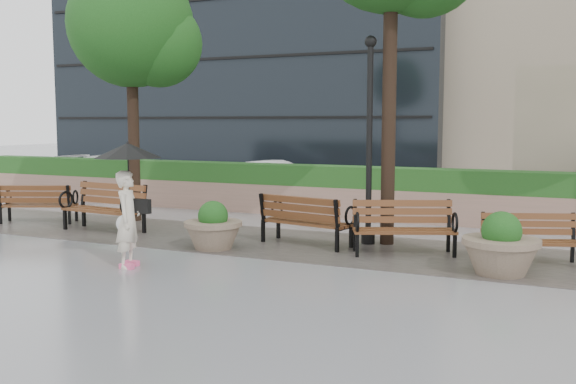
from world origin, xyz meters
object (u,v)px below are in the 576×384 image
at_px(planter_left, 213,230).
at_px(bench_3, 404,239).
at_px(bench_0, 39,212).
at_px(bench_2, 306,231).
at_px(pedestrian, 128,192).
at_px(car_left, 121,173).
at_px(car_right, 276,179).
at_px(lamppost, 369,154).
at_px(bench_4, 531,250).
at_px(bench_1, 104,218).
at_px(planter_right, 501,250).

bearing_deg(planter_left, bench_3, 15.78).
relative_size(bench_0, bench_2, 0.95).
bearing_deg(pedestrian, bench_3, -70.96).
height_order(car_left, car_right, car_left).
xyz_separation_m(bench_2, lamppost, (1.11, 0.67, 1.56)).
height_order(bench_2, bench_3, bench_2).
distance_m(bench_0, bench_4, 11.49).
height_order(lamppost, car_right, lamppost).
bearing_deg(bench_3, car_right, 107.24).
bearing_deg(car_left, pedestrian, -143.39).
bearing_deg(bench_1, car_left, 131.98).
xyz_separation_m(bench_1, bench_3, (6.90, 0.28, -0.02)).
relative_size(bench_0, planter_right, 1.53).
xyz_separation_m(car_left, car_right, (5.84, 0.63, -0.05)).
xyz_separation_m(planter_left, car_right, (-2.57, 8.27, 0.24)).
bearing_deg(planter_left, lamppost, 34.09).
bearing_deg(pedestrian, planter_left, -31.62).
bearing_deg(car_left, bench_0, -160.24).
height_order(bench_1, bench_4, bench_1).
xyz_separation_m(bench_3, planter_right, (1.85, -0.92, 0.11)).
bearing_deg(bench_2, bench_4, -168.69).
bearing_deg(bench_1, bench_0, 177.69).
distance_m(bench_1, car_right, 7.59).
bearing_deg(planter_left, car_right, 107.27).
bearing_deg(car_right, lamppost, -133.02).
bearing_deg(bench_1, bench_3, 7.98).
xyz_separation_m(planter_left, car_left, (-8.41, 7.64, 0.29)).
xyz_separation_m(bench_4, car_left, (-14.24, 6.56, 0.40)).
bearing_deg(lamppost, bench_4, -12.30).
distance_m(bench_1, pedestrian, 4.01).
distance_m(bench_2, planter_left, 1.88).
bearing_deg(bench_0, bench_3, 156.12).
bearing_deg(bench_0, bench_2, 156.81).
bearing_deg(planter_left, pedestrian, -104.76).
bearing_deg(pedestrian, planter_right, -87.91).
bearing_deg(bench_4, planter_left, 170.46).
bearing_deg(planter_right, bench_0, 175.01).
xyz_separation_m(bench_0, bench_3, (9.23, -0.05, 0.02)).
height_order(bench_3, pedestrian, pedestrian).
distance_m(bench_3, bench_4, 2.26).
distance_m(bench_4, lamppost, 3.64).
distance_m(car_left, pedestrian, 12.44).
bearing_deg(bench_2, planter_right, 177.03).
bearing_deg(bench_4, bench_2, 159.61).
xyz_separation_m(bench_0, car_left, (-2.75, 6.58, 0.38)).
distance_m(bench_1, bench_2, 4.87).
relative_size(bench_2, lamppost, 0.48).
xyz_separation_m(lamppost, pedestrian, (-3.14, -3.72, -0.56)).
bearing_deg(car_right, bench_1, -177.52).
distance_m(bench_1, planter_left, 3.42).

